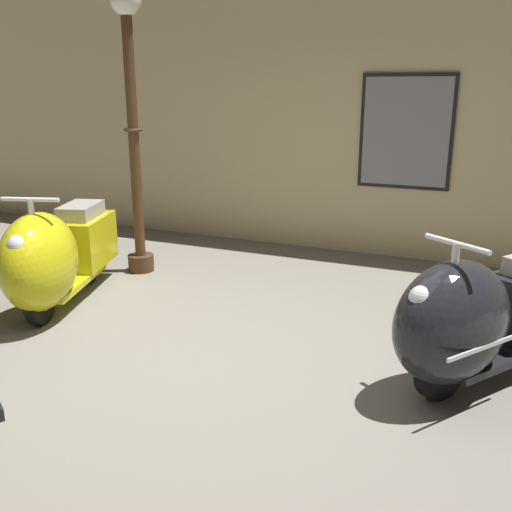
{
  "coord_description": "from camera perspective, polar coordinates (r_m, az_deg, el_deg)",
  "views": [
    {
      "loc": [
        1.73,
        -3.28,
        1.95
      ],
      "look_at": [
        -0.04,
        0.85,
        0.61
      ],
      "focal_mm": 40.04,
      "sensor_mm": 36.0,
      "label": 1
    }
  ],
  "objects": [
    {
      "name": "scooter_1",
      "position": [
        4.06,
        21.44,
        -5.83
      ],
      "size": [
        1.39,
        1.7,
        1.06
      ],
      "rotation": [
        0.0,
        0.0,
        -2.18
      ],
      "color": "black",
      "rests_on": "ground"
    },
    {
      "name": "scooter_0",
      "position": [
        5.4,
        -19.48,
        -0.01
      ],
      "size": [
        1.02,
        1.85,
        1.09
      ],
      "rotation": [
        0.0,
        0.0,
        -1.27
      ],
      "color": "black",
      "rests_on": "ground"
    },
    {
      "name": "showroom_back_wall",
      "position": [
        6.96,
        9.1,
        14.54
      ],
      "size": [
        18.0,
        0.24,
        3.45
      ],
      "color": "#CCB784",
      "rests_on": "ground"
    },
    {
      "name": "ground_plane",
      "position": [
        4.19,
        -4.13,
        -11.19
      ],
      "size": [
        60.0,
        60.0,
        0.0
      ],
      "primitive_type": "plane",
      "color": "slate"
    },
    {
      "name": "lamppost",
      "position": [
        6.12,
        -12.27,
        13.71
      ],
      "size": [
        0.31,
        0.31,
        2.91
      ],
      "color": "#472D19",
      "rests_on": "ground"
    }
  ]
}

